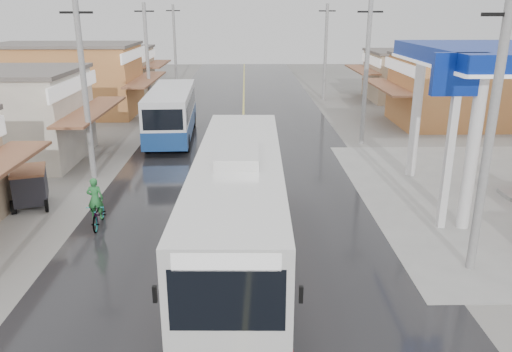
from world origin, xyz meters
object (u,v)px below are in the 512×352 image
object	(u,v)px
second_bus	(172,113)
cyclist	(98,210)
coach_bus	(239,208)
tricycle_near	(30,185)

from	to	relation	value
second_bus	cyclist	bearing A→B (deg)	-96.37
coach_bus	tricycle_near	world-z (taller)	coach_bus
coach_bus	cyclist	bearing A→B (deg)	152.55
second_bus	tricycle_near	world-z (taller)	second_bus
cyclist	tricycle_near	xyz separation A→B (m)	(-3.23, 2.03, 0.26)
cyclist	tricycle_near	distance (m)	3.82
second_bus	coach_bus	bearing A→B (deg)	-77.46
cyclist	coach_bus	bearing A→B (deg)	-33.13
cyclist	tricycle_near	bearing A→B (deg)	143.56
coach_bus	second_bus	world-z (taller)	coach_bus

